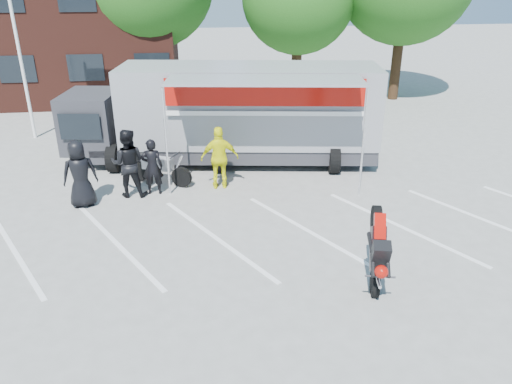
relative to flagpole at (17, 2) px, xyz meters
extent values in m
plane|color=#999994|center=(6.24, -10.00, -5.05)|extent=(100.00, 100.00, 0.00)
cube|color=white|center=(6.24, -9.00, -5.05)|extent=(18.09, 13.33, 0.01)
cylinder|color=white|center=(-0.26, 0.00, -1.05)|extent=(0.12, 0.12, 8.00)
cylinder|color=#382314|center=(4.24, 6.00, -3.43)|extent=(0.50, 0.50, 3.24)
cylinder|color=#382314|center=(11.24, 5.00, -3.61)|extent=(0.50, 0.50, 2.88)
cylinder|color=#382314|center=(16.24, 4.50, -3.34)|extent=(0.50, 0.50, 3.42)
imported|color=black|center=(2.86, -6.66, -4.09)|extent=(1.07, 0.84, 1.92)
imported|color=black|center=(4.78, -6.06, -4.21)|extent=(0.63, 0.43, 1.69)
imported|color=black|center=(4.10, -6.11, -4.05)|extent=(1.04, 0.84, 2.02)
imported|color=#F5F60C|center=(6.76, -5.87, -4.10)|extent=(1.13, 0.49, 1.92)
camera|label=1|loc=(6.10, -19.89, 1.05)|focal=35.00mm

